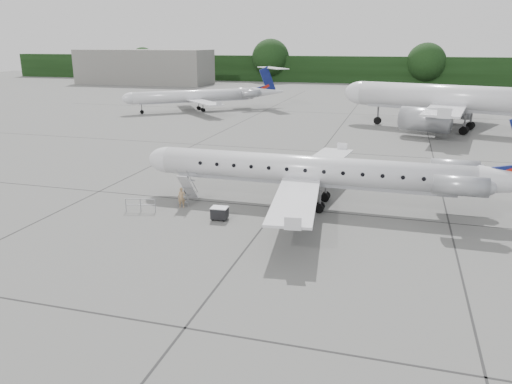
% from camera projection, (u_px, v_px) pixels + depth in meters
% --- Properties ---
extents(ground, '(320.00, 320.00, 0.00)m').
position_uv_depth(ground, '(305.00, 241.00, 31.77)').
color(ground, '#5D5D5B').
rests_on(ground, ground).
extents(treeline, '(260.00, 4.00, 8.00)m').
position_uv_depth(treeline, '(386.00, 70.00, 150.22)').
color(treeline, black).
rests_on(treeline, ground).
extents(terminal_building, '(40.00, 14.00, 10.00)m').
position_uv_depth(terminal_building, '(144.00, 67.00, 150.08)').
color(terminal_building, slate).
rests_on(terminal_building, ground).
extents(main_regional_jet, '(30.47, 22.04, 7.77)m').
position_uv_depth(main_regional_jet, '(310.00, 156.00, 37.74)').
color(main_regional_jet, silver).
rests_on(main_regional_jet, ground).
extents(airstair, '(0.86, 2.08, 2.44)m').
position_uv_depth(airstair, '(188.00, 188.00, 39.02)').
color(airstair, silver).
rests_on(airstair, ground).
extents(passenger, '(0.65, 0.52, 1.57)m').
position_uv_depth(passenger, '(182.00, 198.00, 38.06)').
color(passenger, '#9B7B54').
rests_on(passenger, ground).
extents(safety_railing, '(2.15, 0.64, 1.00)m').
position_uv_depth(safety_railing, '(141.00, 205.00, 37.12)').
color(safety_railing, gray).
rests_on(safety_railing, ground).
extents(baggage_cart, '(1.18, 0.98, 0.98)m').
position_uv_depth(baggage_cart, '(220.00, 213.00, 35.52)').
color(baggage_cart, black).
rests_on(baggage_cart, ground).
extents(bg_narrowbody, '(41.48, 34.69, 12.81)m').
position_uv_depth(bg_narrowbody, '(459.00, 85.00, 69.29)').
color(bg_narrowbody, silver).
rests_on(bg_narrowbody, ground).
extents(bg_regional_left, '(35.80, 34.53, 7.63)m').
position_uv_depth(bg_regional_left, '(195.00, 90.00, 90.53)').
color(bg_regional_left, silver).
rests_on(bg_regional_left, ground).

